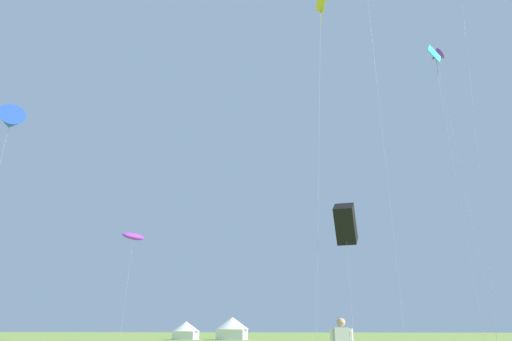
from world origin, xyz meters
name	(u,v)px	position (x,y,z in m)	size (l,w,h in m)	color
kite_cyan_diamond	(435,57)	(15.94, 37.73, 25.58)	(1.60, 2.33, 27.12)	#1EB7CC
kite_purple_delta	(436,57)	(19.25, 52.44, 33.83)	(3.37, 2.08, 34.87)	purple
kite_yellow_diamond	(320,22)	(5.81, 25.69, 22.53)	(1.51, 1.79, 24.72)	yellow
kite_black_box	(346,224)	(6.85, 31.70, 8.93)	(1.79, 2.82, 10.52)	black
kite_purple_parafoil	(133,236)	(-18.78, 51.82, 12.28)	(2.68, 3.70, 12.88)	purple
kite_blue_delta	(10,121)	(-21.99, 30.90, 19.06)	(3.45, 3.48, 20.48)	blue
festival_tent_center	(186,329)	(-15.42, 64.03, 1.34)	(3.72, 3.72, 2.42)	white
festival_tent_left	(232,327)	(-8.87, 64.03, 1.64)	(4.57, 4.57, 2.97)	white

